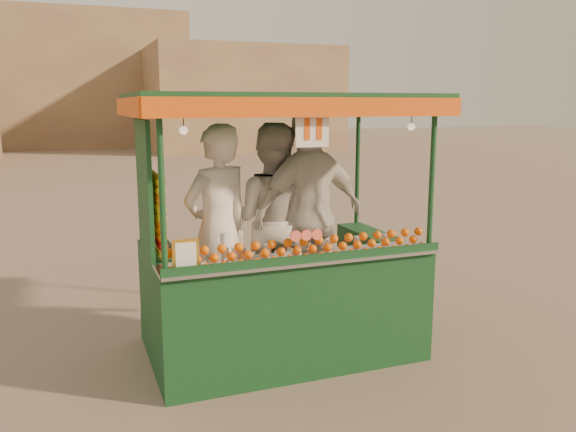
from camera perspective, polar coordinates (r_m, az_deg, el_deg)
name	(u,v)px	position (r m, az deg, el deg)	size (l,w,h in m)	color
ground	(247,349)	(5.66, -4.00, -12.72)	(90.00, 90.00, 0.00)	#776455
building_right	(241,99)	(30.19, -4.54, 11.22)	(9.00, 6.00, 5.00)	#9D8359
building_center	(50,81)	(35.00, -22.12, 12.05)	(14.00, 7.00, 7.00)	#9D8359
juice_cart	(277,274)	(5.27, -1.10, -5.69)	(2.58, 1.67, 2.34)	#103B1B
vendor_left	(218,230)	(5.11, -6.82, -1.35)	(0.78, 0.66, 1.83)	white
vendor_middle	(271,220)	(5.52, -1.61, -0.42)	(1.10, 1.02, 1.82)	beige
vendor_right	(310,215)	(5.45, 2.11, 0.12)	(1.21, 0.67, 1.95)	silver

